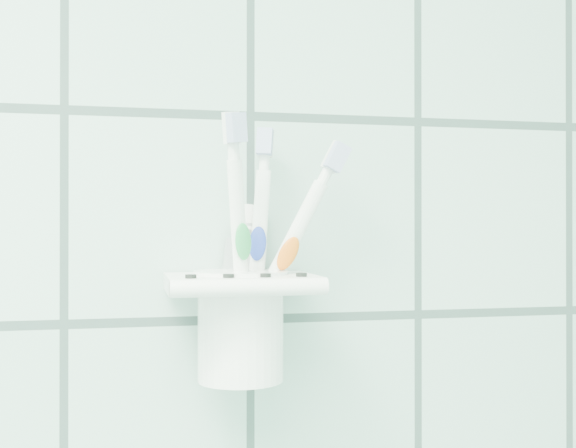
# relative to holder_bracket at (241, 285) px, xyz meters

# --- Properties ---
(holder_bracket) EXTENTS (0.13, 0.10, 0.04)m
(holder_bracket) POSITION_rel_holder_bracket_xyz_m (0.00, 0.00, 0.00)
(holder_bracket) COLOR white
(holder_bracket) RESTS_ON wall_back
(cup) EXTENTS (0.08, 0.08, 0.09)m
(cup) POSITION_rel_holder_bracket_xyz_m (0.00, 0.00, -0.03)
(cup) COLOR white
(cup) RESTS_ON holder_bracket
(toothbrush_pink) EXTENTS (0.03, 0.04, 0.22)m
(toothbrush_pink) POSITION_rel_holder_bracket_xyz_m (0.01, -0.00, 0.04)
(toothbrush_pink) COLOR white
(toothbrush_pink) RESTS_ON cup
(toothbrush_blue) EXTENTS (0.03, 0.03, 0.21)m
(toothbrush_blue) POSITION_rel_holder_bracket_xyz_m (0.01, 0.01, 0.03)
(toothbrush_blue) COLOR white
(toothbrush_blue) RESTS_ON cup
(toothbrush_orange) EXTENTS (0.10, 0.02, 0.22)m
(toothbrush_orange) POSITION_rel_holder_bracket_xyz_m (-0.01, 0.01, 0.04)
(toothbrush_orange) COLOR white
(toothbrush_orange) RESTS_ON cup
(toothpaste_tube) EXTENTS (0.05, 0.03, 0.15)m
(toothpaste_tube) POSITION_rel_holder_bracket_xyz_m (-0.00, 0.02, 0.01)
(toothpaste_tube) COLOR silver
(toothpaste_tube) RESTS_ON cup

